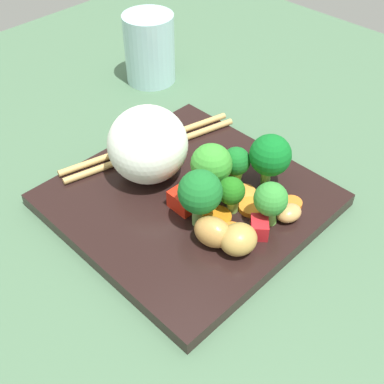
{
  "coord_description": "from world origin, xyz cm",
  "views": [
    {
      "loc": [
        -28.8,
        -28.76,
        39.25
      ],
      "look_at": [
        -0.95,
        -1.5,
        3.57
      ],
      "focal_mm": 47.11,
      "sensor_mm": 36.0,
      "label": 1
    }
  ],
  "objects_px": {
    "rice_mound": "(148,144)",
    "carrot_slice_5": "(292,204)",
    "broccoli_floret_5": "(271,200)",
    "drinking_glass": "(150,48)",
    "square_plate": "(188,200)",
    "chopstick_pair": "(150,146)"
  },
  "relations": [
    {
      "from": "broccoli_floret_5",
      "to": "carrot_slice_5",
      "type": "relative_size",
      "value": 2.48
    },
    {
      "from": "square_plate",
      "to": "carrot_slice_5",
      "type": "distance_m",
      "value": 0.11
    },
    {
      "from": "rice_mound",
      "to": "chopstick_pair",
      "type": "relative_size",
      "value": 0.41
    },
    {
      "from": "square_plate",
      "to": "broccoli_floret_5",
      "type": "xyz_separation_m",
      "value": [
        0.03,
        -0.09,
        0.04
      ]
    },
    {
      "from": "broccoli_floret_5",
      "to": "drinking_glass",
      "type": "xyz_separation_m",
      "value": [
        0.13,
        0.33,
        0.0
      ]
    },
    {
      "from": "chopstick_pair",
      "to": "rice_mound",
      "type": "bearing_deg",
      "value": 61.68
    },
    {
      "from": "broccoli_floret_5",
      "to": "drinking_glass",
      "type": "distance_m",
      "value": 0.35
    },
    {
      "from": "rice_mound",
      "to": "carrot_slice_5",
      "type": "bearing_deg",
      "value": -64.56
    },
    {
      "from": "square_plate",
      "to": "rice_mound",
      "type": "bearing_deg",
      "value": 95.5
    },
    {
      "from": "broccoli_floret_5",
      "to": "rice_mound",
      "type": "bearing_deg",
      "value": 102.07
    },
    {
      "from": "broccoli_floret_5",
      "to": "carrot_slice_5",
      "type": "xyz_separation_m",
      "value": [
        0.04,
        -0.0,
        -0.03
      ]
    },
    {
      "from": "square_plate",
      "to": "broccoli_floret_5",
      "type": "bearing_deg",
      "value": -73.92
    },
    {
      "from": "broccoli_floret_5",
      "to": "chopstick_pair",
      "type": "distance_m",
      "value": 0.18
    },
    {
      "from": "rice_mound",
      "to": "carrot_slice_5",
      "type": "distance_m",
      "value": 0.17
    },
    {
      "from": "square_plate",
      "to": "carrot_slice_5",
      "type": "relative_size",
      "value": 12.03
    },
    {
      "from": "rice_mound",
      "to": "drinking_glass",
      "type": "bearing_deg",
      "value": 47.57
    },
    {
      "from": "square_plate",
      "to": "chopstick_pair",
      "type": "bearing_deg",
      "value": 73.77
    },
    {
      "from": "carrot_slice_5",
      "to": "drinking_glass",
      "type": "distance_m",
      "value": 0.34
    },
    {
      "from": "broccoli_floret_5",
      "to": "drinking_glass",
      "type": "bearing_deg",
      "value": 67.9
    },
    {
      "from": "rice_mound",
      "to": "carrot_slice_5",
      "type": "relative_size",
      "value": 4.3
    },
    {
      "from": "carrot_slice_5",
      "to": "drinking_glass",
      "type": "xyz_separation_m",
      "value": [
        0.09,
        0.33,
        0.03
      ]
    },
    {
      "from": "carrot_slice_5",
      "to": "drinking_glass",
      "type": "height_order",
      "value": "drinking_glass"
    }
  ]
}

